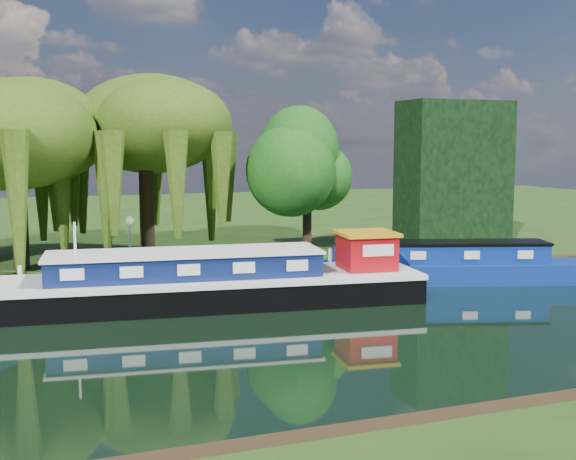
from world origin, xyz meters
name	(u,v)px	position (x,y,z in m)	size (l,w,h in m)	color
ground	(166,351)	(0.00, 0.00, 0.00)	(120.00, 120.00, 0.00)	black
far_bank	(78,224)	(0.00, 34.00, 0.23)	(120.00, 52.00, 0.45)	#1A370F
dutch_barge	(213,283)	(2.87, 5.51, 0.85)	(16.58, 5.62, 3.43)	black
narrowboat	(440,266)	(13.43, 6.41, 0.69)	(13.39, 6.24, 1.95)	navy
willow_left	(16,138)	(-3.93, 13.72, 6.34)	(6.77, 6.77, 8.11)	black
willow_right	(145,138)	(1.81, 13.88, 6.38)	(6.67, 6.67, 8.13)	black
tree_far_right	(307,169)	(9.36, 12.04, 4.86)	(3.90, 3.90, 6.39)	black
conifer_hedge	(454,173)	(19.00, 14.00, 4.45)	(6.00, 3.00, 8.00)	black
lamppost	(130,230)	(0.50, 10.50, 2.42)	(0.36, 0.36, 2.56)	silver
mooring_posts	(113,273)	(-0.50, 8.40, 0.95)	(19.16, 0.16, 1.00)	silver
reeds_near	(525,386)	(6.87, -7.57, 0.55)	(33.70, 1.50, 1.10)	#194B14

